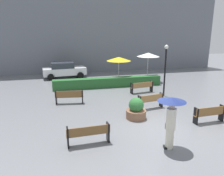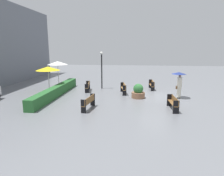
{
  "view_description": "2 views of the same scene",
  "coord_description": "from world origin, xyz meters",
  "px_view_note": "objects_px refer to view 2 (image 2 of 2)",
  "views": [
    {
      "loc": [
        -4.49,
        -9.18,
        4.68
      ],
      "look_at": [
        -1.41,
        3.97,
        1.1
      ],
      "focal_mm": 35.16,
      "sensor_mm": 36.0,
      "label": 1
    },
    {
      "loc": [
        -16.31,
        1.85,
        4.03
      ],
      "look_at": [
        -1.21,
        3.53,
        0.89
      ],
      "focal_mm": 31.12,
      "sensor_mm": 36.0,
      "label": 2
    }
  ],
  "objects_px": {
    "lamp_post": "(102,66)",
    "planter_pot": "(138,92)",
    "bench_mid_center": "(124,88)",
    "bench_near_right": "(152,84)",
    "bench_far_left": "(89,102)",
    "patio_umbrella_yellow": "(48,69)",
    "pedestrian_with_umbrella": "(179,80)",
    "patio_umbrella_white": "(58,63)",
    "bench_near_left": "(173,102)",
    "bench_back_row": "(88,86)"
  },
  "relations": [
    {
      "from": "bench_far_left",
      "to": "planter_pot",
      "type": "distance_m",
      "value": 4.79
    },
    {
      "from": "pedestrian_with_umbrella",
      "to": "lamp_post",
      "type": "bearing_deg",
      "value": 65.61
    },
    {
      "from": "bench_near_left",
      "to": "bench_mid_center",
      "type": "distance_m",
      "value": 5.53
    },
    {
      "from": "bench_back_row",
      "to": "lamp_post",
      "type": "distance_m",
      "value": 2.46
    },
    {
      "from": "bench_mid_center",
      "to": "bench_back_row",
      "type": "relative_size",
      "value": 0.91
    },
    {
      "from": "pedestrian_with_umbrella",
      "to": "lamp_post",
      "type": "xyz_separation_m",
      "value": [
        3.09,
        6.82,
        0.82
      ]
    },
    {
      "from": "lamp_post",
      "to": "bench_near_left",
      "type": "bearing_deg",
      "value": -137.13
    },
    {
      "from": "bench_back_row",
      "to": "patio_umbrella_yellow",
      "type": "relative_size",
      "value": 0.79
    },
    {
      "from": "bench_mid_center",
      "to": "bench_far_left",
      "type": "relative_size",
      "value": 0.94
    },
    {
      "from": "bench_far_left",
      "to": "planter_pot",
      "type": "relative_size",
      "value": 1.57
    },
    {
      "from": "bench_near_right",
      "to": "patio_umbrella_yellow",
      "type": "relative_size",
      "value": 0.72
    },
    {
      "from": "bench_mid_center",
      "to": "bench_far_left",
      "type": "distance_m",
      "value": 5.25
    },
    {
      "from": "bench_near_right",
      "to": "lamp_post",
      "type": "xyz_separation_m",
      "value": [
        -0.12,
        4.99,
        1.76
      ]
    },
    {
      "from": "patio_umbrella_yellow",
      "to": "patio_umbrella_white",
      "type": "distance_m",
      "value": 2.89
    },
    {
      "from": "bench_near_left",
      "to": "bench_mid_center",
      "type": "bearing_deg",
      "value": 39.42
    },
    {
      "from": "planter_pot",
      "to": "pedestrian_with_umbrella",
      "type": "bearing_deg",
      "value": -84.86
    },
    {
      "from": "bench_far_left",
      "to": "lamp_post",
      "type": "distance_m",
      "value": 7.04
    },
    {
      "from": "pedestrian_with_umbrella",
      "to": "patio_umbrella_white",
      "type": "xyz_separation_m",
      "value": [
        3.75,
        11.61,
        1.03
      ]
    },
    {
      "from": "planter_pot",
      "to": "patio_umbrella_white",
      "type": "xyz_separation_m",
      "value": [
        4.04,
        8.36,
        1.99
      ]
    },
    {
      "from": "bench_near_left",
      "to": "bench_near_right",
      "type": "xyz_separation_m",
      "value": [
        6.39,
        0.83,
        0.0
      ]
    },
    {
      "from": "bench_mid_center",
      "to": "planter_pot",
      "type": "height_order",
      "value": "planter_pot"
    },
    {
      "from": "patio_umbrella_yellow",
      "to": "patio_umbrella_white",
      "type": "bearing_deg",
      "value": 4.27
    },
    {
      "from": "bench_mid_center",
      "to": "patio_umbrella_white",
      "type": "height_order",
      "value": "patio_umbrella_white"
    },
    {
      "from": "bench_far_left",
      "to": "patio_umbrella_yellow",
      "type": "bearing_deg",
      "value": 46.22
    },
    {
      "from": "pedestrian_with_umbrella",
      "to": "bench_back_row",
      "type": "bearing_deg",
      "value": 77.04
    },
    {
      "from": "bench_near_left",
      "to": "bench_far_left",
      "type": "bearing_deg",
      "value": 95.57
    },
    {
      "from": "bench_mid_center",
      "to": "bench_near_right",
      "type": "xyz_separation_m",
      "value": [
        2.12,
        -2.69,
        -0.03
      ]
    },
    {
      "from": "bench_mid_center",
      "to": "bench_near_right",
      "type": "bearing_deg",
      "value": -51.7
    },
    {
      "from": "bench_far_left",
      "to": "bench_near_right",
      "type": "relative_size",
      "value": 1.07
    },
    {
      "from": "bench_near_right",
      "to": "planter_pot",
      "type": "distance_m",
      "value": 3.79
    },
    {
      "from": "pedestrian_with_umbrella",
      "to": "patio_umbrella_yellow",
      "type": "distance_m",
      "value": 11.45
    },
    {
      "from": "planter_pot",
      "to": "patio_umbrella_yellow",
      "type": "relative_size",
      "value": 0.49
    },
    {
      "from": "bench_near_left",
      "to": "bench_back_row",
      "type": "distance_m",
      "value": 8.58
    },
    {
      "from": "bench_far_left",
      "to": "patio_umbrella_white",
      "type": "relative_size",
      "value": 0.69
    },
    {
      "from": "bench_near_left",
      "to": "lamp_post",
      "type": "distance_m",
      "value": 8.74
    },
    {
      "from": "bench_mid_center",
      "to": "pedestrian_with_umbrella",
      "type": "xyz_separation_m",
      "value": [
        -1.1,
        -4.51,
        0.92
      ]
    },
    {
      "from": "bench_mid_center",
      "to": "bench_far_left",
      "type": "bearing_deg",
      "value": 156.69
    },
    {
      "from": "planter_pot",
      "to": "patio_umbrella_white",
      "type": "height_order",
      "value": "patio_umbrella_white"
    },
    {
      "from": "bench_back_row",
      "to": "bench_far_left",
      "type": "distance_m",
      "value": 5.72
    },
    {
      "from": "pedestrian_with_umbrella",
      "to": "bench_near_right",
      "type": "bearing_deg",
      "value": 29.62
    },
    {
      "from": "bench_back_row",
      "to": "patio_umbrella_yellow",
      "type": "height_order",
      "value": "patio_umbrella_yellow"
    },
    {
      "from": "bench_far_left",
      "to": "planter_pot",
      "type": "bearing_deg",
      "value": -44.24
    },
    {
      "from": "planter_pot",
      "to": "lamp_post",
      "type": "xyz_separation_m",
      "value": [
        3.39,
        3.57,
        1.78
      ]
    },
    {
      "from": "lamp_post",
      "to": "planter_pot",
      "type": "bearing_deg",
      "value": -133.47
    },
    {
      "from": "bench_near_right",
      "to": "patio_umbrella_yellow",
      "type": "height_order",
      "value": "patio_umbrella_yellow"
    },
    {
      "from": "bench_far_left",
      "to": "bench_near_left",
      "type": "bearing_deg",
      "value": -84.43
    },
    {
      "from": "patio_umbrella_yellow",
      "to": "bench_far_left",
      "type": "bearing_deg",
      "value": -133.78
    },
    {
      "from": "pedestrian_with_umbrella",
      "to": "patio_umbrella_white",
      "type": "bearing_deg",
      "value": 72.11
    },
    {
      "from": "bench_back_row",
      "to": "lamp_post",
      "type": "height_order",
      "value": "lamp_post"
    },
    {
      "from": "pedestrian_with_umbrella",
      "to": "lamp_post",
      "type": "distance_m",
      "value": 7.53
    }
  ]
}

